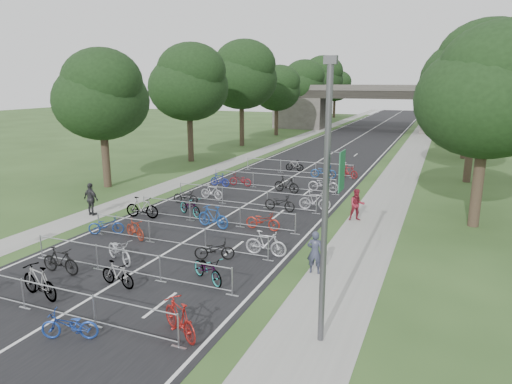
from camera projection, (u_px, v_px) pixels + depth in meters
ground at (59, 317)px, 15.01m from camera, size 200.00×200.00×0.00m
road at (353, 141)px, 59.85m from camera, size 11.00×140.00×0.01m
sidewalk_right at (417, 144)px, 56.85m from camera, size 3.00×140.00×0.01m
sidewalk_left at (298, 138)px, 62.65m from camera, size 2.00×140.00×0.01m
lane_markings at (353, 141)px, 59.85m from camera, size 0.12×140.00×0.00m
overpass_bridge at (372, 107)px, 72.47m from camera, size 31.00×8.00×7.05m
lamppost at (326, 202)px, 12.67m from camera, size 0.61×0.65×8.21m
tree_left_0 at (101, 97)px, 32.02m from camera, size 6.72×6.72×10.25m
tree_right_0 at (491, 94)px, 22.75m from camera, size 7.17×7.17×10.93m
tree_left_1 at (189, 84)px, 42.59m from camera, size 7.56×7.56×11.53m
tree_right_1 at (480, 77)px, 33.28m from camera, size 8.18×8.18×12.47m
tree_left_2 at (242, 77)px, 53.16m from camera, size 8.40×8.40×12.81m
tree_right_2 at (471, 98)px, 44.51m from camera, size 6.16×6.16×9.39m
tree_left_3 at (277, 89)px, 64.31m from camera, size 6.72×6.72×10.25m
tree_right_3 at (468, 87)px, 55.04m from camera, size 7.17×7.17×10.93m
tree_left_4 at (302, 83)px, 74.88m from camera, size 7.56×7.56×11.53m
tree_right_4 at (466, 79)px, 65.57m from camera, size 8.18×8.18×12.47m
tree_left_5 at (321, 78)px, 85.45m from camera, size 8.40×8.40×12.81m
tree_right_5 at (462, 91)px, 76.79m from camera, size 6.16×6.16×9.39m
tree_left_6 at (335, 87)px, 96.59m from camera, size 6.72×6.72×10.25m
tree_right_6 at (462, 85)px, 87.32m from camera, size 7.17×7.17×10.93m
barrier_row_0 at (57, 302)px, 14.88m from camera, size 9.70×0.08×1.10m
barrier_row_1 at (128, 263)px, 18.11m from camera, size 9.70×0.08×1.10m
barrier_row_2 at (177, 235)px, 21.34m from camera, size 9.70×0.08×1.10m
barrier_row_3 at (214, 214)px, 24.74m from camera, size 9.70×0.08×1.10m
barrier_row_4 at (244, 197)px, 28.33m from camera, size 9.70×0.08×1.10m
barrier_row_5 at (273, 182)px, 32.82m from camera, size 9.70×0.08×1.10m
barrier_row_6 at (298, 167)px, 38.20m from camera, size 9.70×0.08×1.10m
bike_1 at (39, 282)px, 16.22m from camera, size 2.13×0.99×1.23m
bike_2 at (69, 326)px, 13.62m from camera, size 1.83×1.20×0.91m
bike_3 at (180, 318)px, 13.77m from camera, size 1.96×1.49×1.18m
bike_4 at (60, 261)px, 18.30m from camera, size 1.82×0.52×1.09m
bike_5 at (119, 251)px, 19.43m from camera, size 2.15×1.54×1.07m
bike_6 at (118, 274)px, 17.13m from camera, size 1.71×0.69×1.00m
bike_7 at (208, 269)px, 17.56m from camera, size 2.05×1.59×1.04m
bike_8 at (106, 225)px, 23.06m from camera, size 1.87×1.36×0.94m
bike_9 at (135, 229)px, 22.36m from camera, size 1.71×1.11×1.00m
bike_10 at (214, 250)px, 19.75m from camera, size 1.85×1.23×0.92m
bike_11 at (266, 244)px, 20.16m from camera, size 1.93×0.63×1.15m
bike_12 at (142, 208)px, 25.80m from camera, size 2.06×0.79×1.21m
bike_13 at (190, 207)px, 26.23m from camera, size 2.17×1.58×1.09m
bike_14 at (213, 217)px, 24.07m from camera, size 2.06×0.93×1.20m
bike_15 at (263, 221)px, 23.74m from camera, size 1.89×0.67×0.99m
bike_16 at (186, 197)px, 28.84m from camera, size 1.80×0.68×0.93m
bike_17 at (212, 192)px, 30.00m from camera, size 1.68×0.59×0.99m
bike_18 at (280, 203)px, 27.23m from camera, size 1.98×0.81×1.02m
bike_19 at (315, 201)px, 27.38m from camera, size 1.97×0.81×1.15m
bike_20 at (220, 180)px, 33.63m from camera, size 1.67×0.64×0.98m
bike_21 at (240, 180)px, 33.75m from camera, size 1.75×0.61×0.92m
bike_22 at (286, 185)px, 31.63m from camera, size 2.05×0.98×1.19m
bike_23 at (323, 184)px, 31.91m from camera, size 2.18×0.85×1.13m
bike_25 at (295, 166)px, 39.31m from camera, size 1.65×0.52×0.98m
bike_26 at (323, 172)px, 36.48m from camera, size 2.13×0.92×1.09m
bike_27 at (349, 172)px, 36.48m from camera, size 1.77×1.18×1.04m
pedestrian_a at (315, 252)px, 18.27m from camera, size 0.69×0.49×1.77m
pedestrian_b at (357, 205)px, 25.26m from camera, size 1.06×0.96×1.79m
pedestrian_c at (91, 199)px, 26.23m from camera, size 1.18×0.63×1.91m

